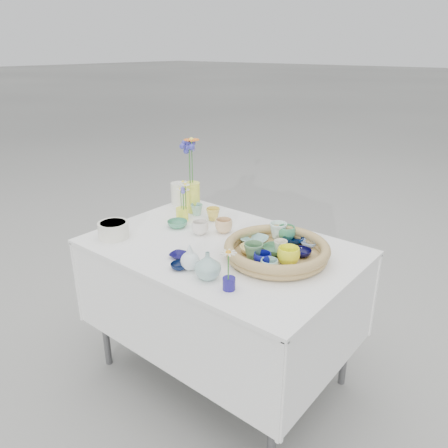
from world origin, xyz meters
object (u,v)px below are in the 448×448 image
Objects in this scene: display_table at (222,372)px; wicker_tray at (277,251)px; tall_vase_yellow at (192,197)px; bud_vase_seafoam at (208,265)px.

display_table is 2.66× the size of wicker_tray.
bud_vase_seafoam is at bearing -42.48° from tall_vase_yellow.
display_table is at bearing -31.13° from tall_vase_yellow.
wicker_tray is at bearing 10.12° from display_table.
bud_vase_seafoam is 0.68× the size of tall_vase_yellow.
bud_vase_seafoam reaches higher than display_table.
tall_vase_yellow is at bearing 163.49° from wicker_tray.
display_table is at bearing -169.88° from wicker_tray.
tall_vase_yellow reaches higher than display_table.
bud_vase_seafoam is at bearing -110.52° from wicker_tray.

